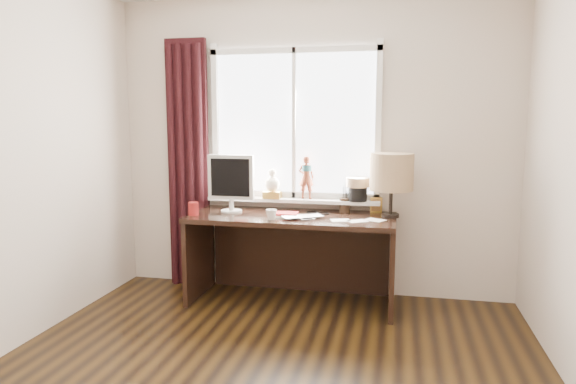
% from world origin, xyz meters
% --- Properties ---
extents(wall_back, '(3.50, 0.00, 2.60)m').
position_xyz_m(wall_back, '(0.00, 2.00, 1.30)').
color(wall_back, beige).
rests_on(wall_back, ground).
extents(laptop, '(0.39, 0.35, 0.03)m').
position_xyz_m(laptop, '(0.01, 1.50, 0.76)').
color(laptop, silver).
rests_on(laptop, desk).
extents(mug, '(0.12, 0.12, 0.09)m').
position_xyz_m(mug, '(-0.22, 1.41, 0.79)').
color(mug, white).
rests_on(mug, desk).
extents(red_cup, '(0.08, 0.08, 0.11)m').
position_xyz_m(red_cup, '(-0.90, 1.46, 0.80)').
color(red_cup, maroon).
rests_on(red_cup, desk).
extents(window, '(1.52, 0.22, 1.40)m').
position_xyz_m(window, '(-0.14, 1.95, 1.30)').
color(window, white).
rests_on(window, ground).
extents(curtain, '(0.38, 0.09, 2.25)m').
position_xyz_m(curtain, '(-1.13, 1.91, 1.12)').
color(curtain, black).
rests_on(curtain, floor).
extents(desk, '(1.70, 0.70, 0.75)m').
position_xyz_m(desk, '(-0.10, 1.73, 0.51)').
color(desk, '#311D14').
rests_on(desk, floor).
extents(monitor, '(0.40, 0.18, 0.49)m').
position_xyz_m(monitor, '(-0.64, 1.67, 1.03)').
color(monitor, beige).
rests_on(monitor, desk).
extents(notebook_stack, '(0.25, 0.21, 0.03)m').
position_xyz_m(notebook_stack, '(-0.15, 1.57, 0.77)').
color(notebook_stack, beige).
rests_on(notebook_stack, desk).
extents(brush_holder, '(0.09, 0.09, 0.25)m').
position_xyz_m(brush_holder, '(0.31, 1.88, 0.81)').
color(brush_holder, black).
rests_on(brush_holder, desk).
extents(icon_frame, '(0.10, 0.04, 0.13)m').
position_xyz_m(icon_frame, '(0.58, 1.91, 0.81)').
color(icon_frame, gold).
rests_on(icon_frame, desk).
extents(table_lamp, '(0.35, 0.35, 0.52)m').
position_xyz_m(table_lamp, '(0.70, 1.73, 1.11)').
color(table_lamp, black).
rests_on(table_lamp, desk).
extents(loose_papers, '(0.45, 0.24, 0.00)m').
position_xyz_m(loose_papers, '(0.45, 1.52, 0.75)').
color(loose_papers, white).
rests_on(loose_papers, desk).
extents(desk_cables, '(0.28, 0.39, 0.01)m').
position_xyz_m(desk_cables, '(0.07, 1.68, 0.75)').
color(desk_cables, black).
rests_on(desk_cables, desk).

